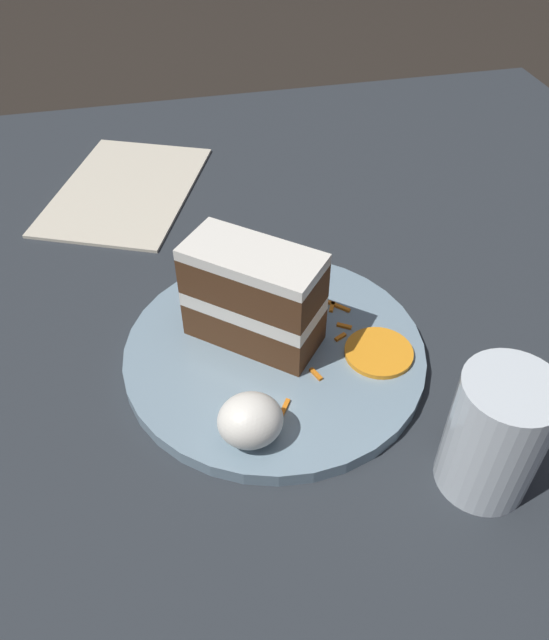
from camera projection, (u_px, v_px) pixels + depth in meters
ground_plane at (269, 331)px, 0.68m from camera, size 6.00×6.00×0.00m
dining_table at (269, 324)px, 0.67m from camera, size 1.22×1.14×0.02m
plate at (274, 352)px, 0.61m from camera, size 0.29×0.29×0.01m
cake_slice at (253, 296)px, 0.59m from camera, size 0.14×0.13×0.10m
cream_dollop at (250, 420)px, 0.52m from camera, size 0.06×0.05×0.05m
orange_garnish at (379, 352)px, 0.60m from camera, size 0.07×0.07×0.00m
carrot_shreds_scatter at (318, 349)px, 0.61m from camera, size 0.12×0.15×0.00m
drinking_glass at (493, 441)px, 0.49m from camera, size 0.07×0.07×0.12m
menu_card at (126, 190)px, 0.85m from camera, size 0.26×0.30×0.00m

